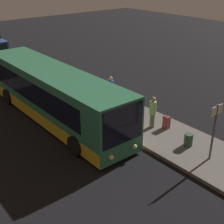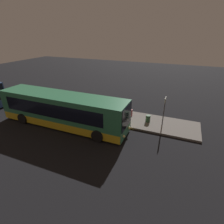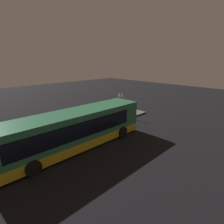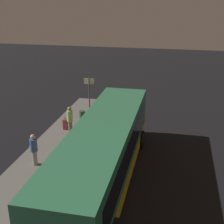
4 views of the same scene
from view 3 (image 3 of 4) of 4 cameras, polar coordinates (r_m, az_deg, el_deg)
The scene contains 8 objects.
ground at distance 16.01m, azimuth -5.44°, elevation -8.88°, with size 80.00×80.00×0.00m, color black.
platform at distance 18.51m, azimuth -11.97°, elevation -5.27°, with size 20.00×3.49×0.18m.
bus_lead at distance 14.27m, azimuth -12.28°, elevation -5.87°, with size 12.60×2.89×3.02m.
passenger_boarding at distance 17.91m, azimuth -17.13°, elevation -2.87°, with size 0.63×0.62×1.75m.
passenger_waiting at distance 19.65m, azimuth -5.47°, elevation -0.31°, with size 0.47×0.47×1.83m.
suitcase at distance 20.59m, azimuth -5.14°, elevation -1.39°, with size 0.38×0.25×0.95m.
sign_post at distance 21.90m, azimuth 2.79°, elevation 3.49°, with size 0.10×0.77×2.75m.
trash_bin at distance 21.42m, azimuth -0.14°, elevation -0.68°, with size 0.44×0.44×0.65m.
Camera 3 is at (-8.92, -11.39, 6.87)m, focal length 28.00 mm.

